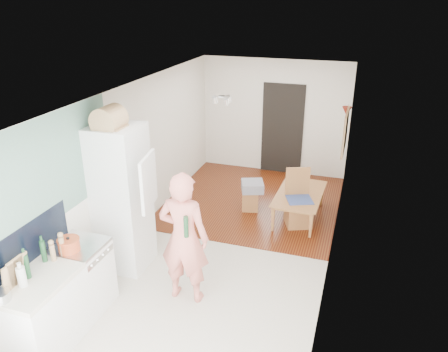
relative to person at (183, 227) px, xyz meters
The scene contains 31 objects.
room_shell 1.24m from the person, 83.64° to the left, with size 3.20×7.00×2.50m, color white, non-canonical shape.
floor 1.62m from the person, 83.64° to the left, with size 3.20×7.00×0.01m, color beige.
wood_floor_overlay 3.25m from the person, 87.46° to the left, with size 3.20×3.30×0.01m, color #632F10.
sage_wall_panel 1.83m from the person, 151.82° to the right, with size 0.02×3.00×1.30m, color gray.
tile_splashback 1.97m from the person, 137.48° to the right, with size 0.02×1.90×0.50m, color black.
doorway_recess 4.71m from the person, 85.91° to the left, with size 0.90×0.04×2.00m, color black.
base_cabinet 1.88m from the person, 131.22° to the right, with size 0.60×0.90×0.86m, color white.
worktop 1.77m from the person, 131.22° to the right, with size 0.62×0.92×0.06m, color beige.
range_cooker 1.44m from the person, 153.56° to the right, with size 0.60×0.60×0.88m, color white.
cooker_top 1.31m from the person, 153.56° to the right, with size 0.60×0.60×0.04m, color silver.
fridge_housing 1.22m from the person, 158.74° to the left, with size 0.66×0.66×2.15m, color white.
fridge_door 0.73m from the person, 164.92° to the left, with size 0.56×0.04×0.70m, color white.
fridge_interior 1.05m from the person, 151.83° to the left, with size 0.02×0.52×0.66m, color white.
pinboard 3.60m from the person, 61.20° to the left, with size 0.03×0.90×0.70m, color tan.
pinboard_frame 3.59m from the person, 61.41° to the left, with size 0.01×0.94×0.74m, color #9E6B35.
wall_sconce 4.18m from the person, 66.04° to the left, with size 0.18×0.18×0.16m, color maroon.
person is the anchor object (origin of this frame).
dining_table 3.00m from the person, 67.47° to the left, with size 1.19×0.66×0.42m, color #9E6B35.
dining_chair 2.70m from the person, 65.23° to the left, with size 0.42×0.42×1.00m, color #9E6B35, non-canonical shape.
stool 2.84m from the person, 86.45° to the left, with size 0.30×0.30×0.39m, color #9E6B35, non-canonical shape.
grey_drape 2.78m from the person, 85.89° to the left, with size 0.39×0.39×0.18m, color gray.
bread_bin 1.69m from the person, 163.04° to the left, with size 0.39×0.37×0.21m, color tan, non-canonical shape.
red_casserole 1.38m from the person, 148.76° to the right, with size 0.26×0.26×0.15m, color #C44924.
steel_pan 2.13m from the person, 126.50° to the right, with size 0.20×0.20×0.10m, color silver.
held_bottle 0.21m from the person, 56.22° to the right, with size 0.06×0.06×0.28m, color #194123.
bottle_a 1.83m from the person, 134.08° to the right, with size 0.07×0.07×0.29m, color #194123.
bottle_b 1.64m from the person, 142.68° to the right, with size 0.06×0.06×0.27m, color #194123.
bottle_c 1.89m from the person, 130.24° to the right, with size 0.09×0.09×0.23m, color silver.
pepper_mill_front 1.55m from the person, 142.12° to the right, with size 0.06×0.06×0.21m, color tan.
pepper_mill_back 1.45m from the person, 145.90° to the right, with size 0.06×0.06×0.23m, color tan.
chopping_boards 1.94m from the person, 131.14° to the right, with size 0.04×0.25×0.34m, color tan, non-canonical shape.
Camera 1 is at (1.83, -5.60, 3.79)m, focal length 35.00 mm.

